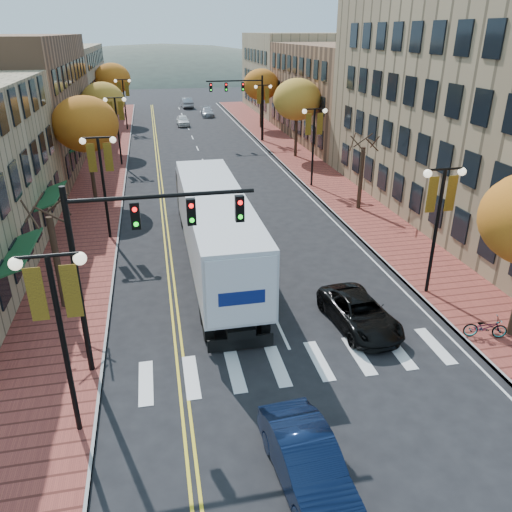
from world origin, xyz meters
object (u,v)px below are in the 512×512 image
navy_sedan (308,463)px  black_suv (360,313)px  semi_truck (213,220)px  bicycle (485,327)px

navy_sedan → black_suv: bearing=53.6°
navy_sedan → black_suv: size_ratio=0.95×
semi_truck → bicycle: 13.52m
bicycle → semi_truck: bearing=62.7°
black_suv → semi_truck: bearing=120.2°
semi_truck → navy_sedan: bearing=-87.3°
semi_truck → bicycle: (9.69, -9.22, -1.91)m
semi_truck → navy_sedan: semi_truck is taller
navy_sedan → bicycle: 10.41m
navy_sedan → bicycle: size_ratio=2.62×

